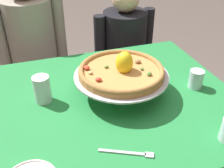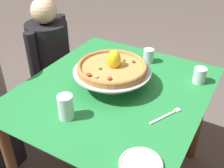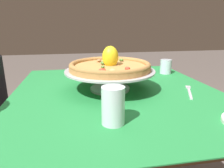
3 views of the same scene
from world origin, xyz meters
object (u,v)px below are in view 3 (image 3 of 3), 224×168
at_px(pizza, 110,65).
at_px(dinner_fork, 189,91).
at_px(water_glass_front_right, 166,68).
at_px(pizza_stand, 110,75).
at_px(water_glass_side_left, 113,108).
at_px(water_glass_side_right, 111,67).

height_order(pizza, dinner_fork, pizza).
xyz_separation_m(pizza, water_glass_front_right, (0.28, -0.42, -0.08)).
distance_m(pizza_stand, water_glass_side_left, 0.36).
xyz_separation_m(pizza, dinner_fork, (-0.10, -0.37, -0.12)).
relative_size(pizza_stand, water_glass_side_left, 3.46).
height_order(pizza_stand, water_glass_front_right, pizza_stand).
xyz_separation_m(pizza_stand, pizza, (0.00, -0.00, 0.05)).
height_order(pizza_stand, water_glass_side_left, water_glass_side_left).
height_order(pizza_stand, dinner_fork, pizza_stand).
distance_m(water_glass_side_right, water_glass_front_right, 0.37).
bearing_deg(pizza_stand, water_glass_side_right, -10.39).
distance_m(pizza, water_glass_side_left, 0.37).
distance_m(water_glass_side_left, water_glass_front_right, 0.80).
xyz_separation_m(pizza_stand, water_glass_side_left, (-0.36, 0.05, -0.02)).
height_order(water_glass_front_right, dinner_fork, water_glass_front_right).
distance_m(water_glass_front_right, dinner_fork, 0.39).
bearing_deg(water_glass_front_right, water_glass_side_left, 143.38).
bearing_deg(water_glass_side_right, water_glass_front_right, -103.16).
bearing_deg(water_glass_side_left, pizza_stand, -8.18).
relative_size(pizza_stand, water_glass_front_right, 4.75).
height_order(water_glass_side_right, water_glass_front_right, water_glass_front_right).
bearing_deg(water_glass_side_right, water_glass_side_left, 170.70).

